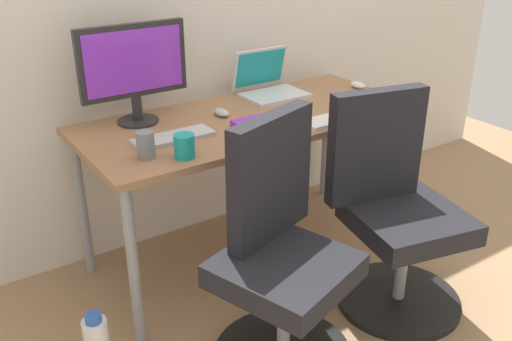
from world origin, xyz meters
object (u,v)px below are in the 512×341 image
office_chair_left (280,259)px  open_laptop (269,84)px  office_chair_right (395,214)px  desktop_monitor (133,67)px  coffee_mug (184,146)px

office_chair_left → open_laptop: 1.09m
office_chair_left → office_chair_right: same height
desktop_monitor → coffee_mug: (-0.01, -0.46, -0.20)m
open_laptop → coffee_mug: bearing=-146.7°
office_chair_left → desktop_monitor: (-0.16, 0.85, 0.56)m
office_chair_left → office_chair_right: bearing=0.2°
office_chair_left → desktop_monitor: bearing=100.6°
office_chair_right → open_laptop: size_ratio=3.03×
desktop_monitor → coffee_mug: desktop_monitor is taller
office_chair_left → coffee_mug: 0.55m
office_chair_left → office_chair_right: size_ratio=1.00×
open_laptop → office_chair_right: bearing=-87.1°
office_chair_right → desktop_monitor: bearing=131.7°
office_chair_right → open_laptop: (-0.04, 0.87, 0.36)m
desktop_monitor → office_chair_right: bearing=-48.3°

